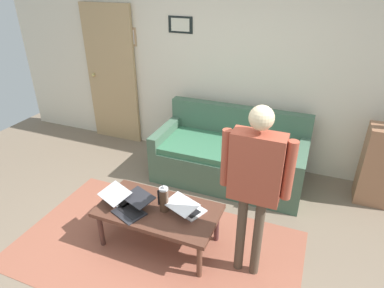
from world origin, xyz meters
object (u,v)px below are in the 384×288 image
object	(u,v)px
laptop_left	(132,207)
person_standing	(255,175)
coffee_table	(158,213)
interior_door	(112,76)
french_press	(164,199)
side_shelf	(381,166)
couch	(230,157)
laptop_center	(186,207)
laptop_right	(120,197)

from	to	relation	value
laptop_left	person_standing	world-z (taller)	person_standing
coffee_table	laptop_left	distance (m)	0.25
interior_door	coffee_table	size ratio (longest dim) A/B	1.78
coffee_table	laptop_left	bearing A→B (deg)	29.65
coffee_table	french_press	world-z (taller)	french_press
french_press	side_shelf	bearing A→B (deg)	-141.55
couch	laptop_center	world-z (taller)	couch
interior_door	laptop_right	distance (m)	2.38
couch	laptop_center	size ratio (longest dim) A/B	4.76
french_press	laptop_right	bearing A→B (deg)	4.36
laptop_center	side_shelf	size ratio (longest dim) A/B	0.41
person_standing	couch	bearing A→B (deg)	-67.99
laptop_center	person_standing	xyz separation A→B (m)	(-0.62, 0.08, 0.56)
couch	laptop_left	distance (m)	1.61
laptop_left	side_shelf	size ratio (longest dim) A/B	0.44
laptop_center	laptop_right	world-z (taller)	laptop_right
interior_door	person_standing	distance (m)	3.21
laptop_left	laptop_right	distance (m)	0.21
side_shelf	person_standing	bearing A→B (deg)	54.00
person_standing	french_press	bearing A→B (deg)	-1.20
side_shelf	person_standing	world-z (taller)	person_standing
interior_door	french_press	xyz separation A→B (m)	(-1.78, 1.87, -0.48)
couch	laptop_left	xyz separation A→B (m)	(0.52, 1.52, 0.16)
laptop_center	side_shelf	bearing A→B (deg)	-139.80
french_press	person_standing	bearing A→B (deg)	178.80
french_press	side_shelf	world-z (taller)	side_shelf
coffee_table	person_standing	size ratio (longest dim) A/B	0.72
french_press	person_standing	world-z (taller)	person_standing
laptop_center	person_standing	world-z (taller)	person_standing
couch	laptop_right	world-z (taller)	couch
interior_door	laptop_center	bearing A→B (deg)	137.41
couch	french_press	xyz separation A→B (m)	(0.24, 1.40, 0.24)
interior_door	laptop_left	xyz separation A→B (m)	(-1.51, 2.00, -0.56)
interior_door	laptop_left	distance (m)	2.56
laptop_right	french_press	world-z (taller)	french_press
laptop_left	side_shelf	xyz separation A→B (m)	(-2.23, -1.68, 0.01)
couch	side_shelf	xyz separation A→B (m)	(-1.71, -0.16, 0.17)
laptop_right	laptop_center	bearing A→B (deg)	-171.50
laptop_left	couch	bearing A→B (deg)	-108.73
laptop_right	side_shelf	size ratio (longest dim) A/B	0.43
coffee_table	laptop_right	xyz separation A→B (m)	(0.40, 0.03, 0.09)
interior_door	laptop_left	world-z (taller)	interior_door
laptop_left	laptop_right	world-z (taller)	laptop_right
laptop_left	side_shelf	bearing A→B (deg)	-143.02
coffee_table	person_standing	world-z (taller)	person_standing
laptop_right	side_shelf	distance (m)	2.89
interior_door	laptop_center	world-z (taller)	interior_door
interior_door	side_shelf	size ratio (longest dim) A/B	2.18
interior_door	laptop_center	distance (m)	2.73
coffee_table	laptop_center	distance (m)	0.28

